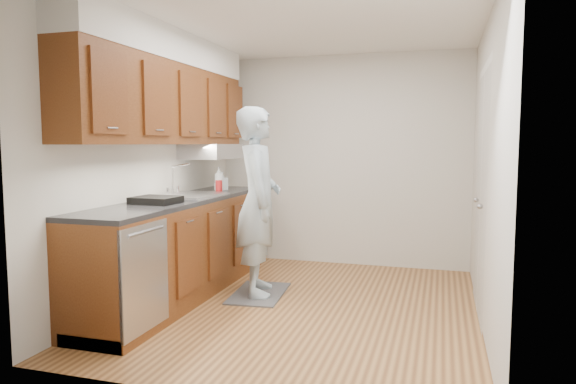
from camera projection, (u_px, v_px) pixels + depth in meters
The scene contains 15 objects.
floor at pixel (303, 306), 4.60m from camera, with size 3.50×3.50×0.00m, color #A4723E.
ceiling at pixel (304, 21), 4.36m from camera, with size 3.50×3.50×0.00m, color white.
wall_left at pixel (152, 165), 4.91m from camera, with size 0.02×3.50×2.50m, color beige.
wall_right at pixel (486, 170), 4.05m from camera, with size 0.02×3.50×2.50m, color beige.
wall_back at pixel (341, 161), 6.15m from camera, with size 3.00×0.02×2.50m, color beige.
counter at pixel (182, 245), 4.90m from camera, with size 0.64×2.80×1.30m.
upper_cabinets at pixel (168, 91), 4.84m from camera, with size 0.47×2.80×1.21m.
closet_door at pixel (481, 194), 4.36m from camera, with size 0.02×1.22×2.05m, color silver.
floor_mat at pixel (259, 293), 4.98m from camera, with size 0.47×0.80×0.02m, color #57585A.
person at pixel (258, 189), 4.88m from camera, with size 0.71×0.48×2.03m, color #A0B5C2.
soap_bottle_a at pixel (219, 179), 5.52m from camera, with size 0.10×0.10×0.27m, color silver.
soap_bottle_b at pixel (222, 181), 5.71m from camera, with size 0.09×0.09×0.20m, color silver.
soap_bottle_c at pixel (221, 183), 5.78m from camera, with size 0.12×0.12×0.15m, color silver.
soda_can at pixel (219, 186), 5.39m from camera, with size 0.07×0.07×0.13m, color red.
dish_rack at pixel (156, 200), 4.44m from camera, with size 0.37×0.31×0.06m, color black.
Camera 1 is at (1.16, -4.33, 1.46)m, focal length 32.00 mm.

